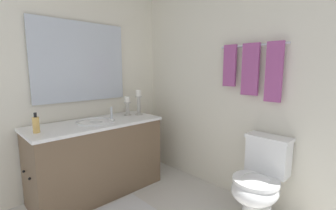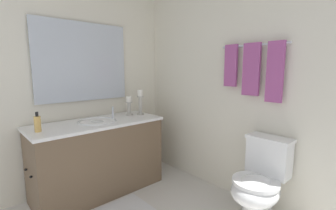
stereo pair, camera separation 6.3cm
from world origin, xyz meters
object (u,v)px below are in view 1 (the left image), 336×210
object	(u,v)px
sink_basin	(96,125)
candle_holder_short	(127,106)
toilet	(259,182)
candle_holder_tall	(139,102)
towel_bar	(253,45)
towel_center	(250,69)
mirror	(81,62)
soap_bottle	(36,124)
towel_near_vanity	(230,66)
vanity_cabinet	(98,157)
towel_near_corner	(274,72)

from	to	relation	value
sink_basin	candle_holder_short	size ratio (longest dim) A/B	1.74
sink_basin	toilet	distance (m)	1.68
candle_holder_tall	towel_bar	bearing A→B (deg)	20.13
candle_holder_short	towel_center	xyz separation A→B (m)	(1.26, 0.54, 0.43)
candle_holder_tall	toilet	size ratio (longest dim) A/B	0.40
towel_center	mirror	bearing A→B (deg)	-146.28
soap_bottle	toilet	world-z (taller)	soap_bottle
towel_bar	towel_center	size ratio (longest dim) A/B	1.37
towel_near_vanity	towel_center	distance (m)	0.23
mirror	vanity_cabinet	bearing A→B (deg)	-0.01
sink_basin	toilet	world-z (taller)	sink_basin
towel_near_vanity	towel_center	world-z (taller)	same
mirror	towel_bar	bearing A→B (deg)	34.20
candle_holder_tall	towel_center	world-z (taller)	towel_center
candle_holder_short	towel_near_vanity	distance (m)	1.26
sink_basin	towel_bar	world-z (taller)	towel_bar
towel_center	vanity_cabinet	bearing A→B (deg)	-140.54
sink_basin	soap_bottle	world-z (taller)	soap_bottle
toilet	candle_holder_tall	bearing A→B (deg)	-171.40
towel_near_vanity	towel_near_corner	distance (m)	0.45
toilet	towel_bar	xyz separation A→B (m)	(-0.24, 0.22, 1.20)
candle_holder_tall	towel_near_corner	xyz separation A→B (m)	(1.42, 0.42, 0.37)
vanity_cabinet	mirror	xyz separation A→B (m)	(-0.28, 0.00, 1.03)
vanity_cabinet	towel_near_vanity	size ratio (longest dim) A/B	3.31
candle_holder_tall	towel_bar	xyz separation A→B (m)	(1.20, 0.44, 0.61)
soap_bottle	towel_near_corner	size ratio (longest dim) A/B	0.34
towel_near_corner	towel_center	bearing A→B (deg)	180.00
candle_holder_tall	towel_near_vanity	distance (m)	1.15
candle_holder_short	towel_center	distance (m)	1.44
sink_basin	candle_holder_short	world-z (taller)	candle_holder_short
toilet	towel_near_vanity	distance (m)	1.13
soap_bottle	towel_center	distance (m)	2.01
vanity_cabinet	soap_bottle	bearing A→B (deg)	-86.69
mirror	sink_basin	bearing A→B (deg)	0.20
sink_basin	towel_bar	bearing A→B (deg)	39.94
soap_bottle	towel_bar	size ratio (longest dim) A/B	0.27
vanity_cabinet	soap_bottle	xyz separation A→B (m)	(0.03, -0.58, 0.47)
toilet	towel_center	world-z (taller)	towel_center
toilet	towel_near_corner	distance (m)	0.97
vanity_cabinet	towel_bar	world-z (taller)	towel_bar
toilet	mirror	bearing A→B (deg)	-155.51
towel_bar	soap_bottle	bearing A→B (deg)	-126.41
vanity_cabinet	candle_holder_tall	bearing A→B (deg)	89.98
towel_near_corner	vanity_cabinet	bearing A→B (deg)	-145.22
soap_bottle	candle_holder_tall	bearing A→B (deg)	91.66
candle_holder_short	toilet	bearing A→B (deg)	12.69
candle_holder_short	towel_bar	distance (m)	1.53
sink_basin	towel_near_corner	world-z (taller)	towel_near_corner
towel_near_corner	mirror	bearing A→B (deg)	-149.88
soap_bottle	towel_near_vanity	xyz separation A→B (m)	(0.94, 1.56, 0.51)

